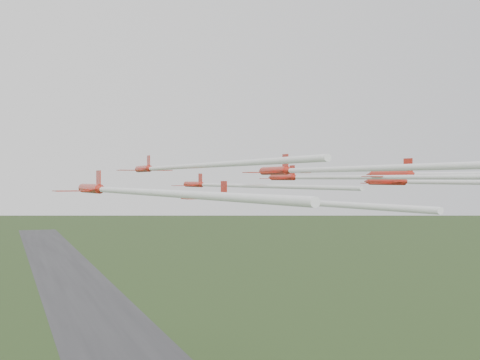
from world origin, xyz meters
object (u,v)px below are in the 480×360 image
object	(u,v)px
jet_row3_left	(122,191)
jet_row3_mid	(309,170)
jet_row3_right	(426,182)
jet_lead	(226,185)
jet_row4_left	(249,199)
jet_row4_right	(452,174)
jet_row2_right	(328,177)
jet_row2_left	(174,167)

from	to	relation	value
jet_row3_left	jet_row3_mid	distance (m)	24.80
jet_row3_left	jet_row3_right	size ratio (longest dim) A/B	1.32
jet_lead	jet_row3_mid	world-z (taller)	jet_row3_mid
jet_lead	jet_row3_left	world-z (taller)	jet_row3_left
jet_row3_right	jet_row4_left	world-z (taller)	jet_row3_right
jet_row4_left	jet_row4_right	world-z (taller)	jet_row4_right
jet_row2_right	jet_row3_left	world-z (taller)	jet_row2_right
jet_lead	jet_row3_right	world-z (taller)	jet_row3_right
jet_row2_right	jet_row3_left	xyz separation A→B (m)	(-32.79, -14.25, -1.52)
jet_lead	jet_row2_left	distance (m)	18.83
jet_row3_left	jet_row3_right	bearing A→B (deg)	3.11
jet_lead	jet_row3_mid	bearing A→B (deg)	-86.25
jet_row2_right	jet_row3_right	distance (m)	14.00
jet_row2_right	jet_row4_left	xyz separation A→B (m)	(-20.38, -21.24, -2.36)
jet_row3_right	jet_row4_left	distance (m)	35.58
jet_row3_right	jet_row4_left	size ratio (longest dim) A/B	1.05
jet_lead	jet_row3_mid	distance (m)	23.26
jet_lead	jet_row4_left	xyz separation A→B (m)	(-8.60, -33.33, -1.13)
jet_row2_left	jet_row2_right	xyz separation A→B (m)	(23.87, 2.12, -1.32)
jet_row2_right	jet_row2_left	bearing A→B (deg)	-178.55
jet_row2_left	jet_lead	bearing A→B (deg)	48.60
jet_row2_left	jet_row3_right	xyz separation A→B (m)	(36.02, -4.81, -1.99)
jet_row3_right	jet_row2_right	bearing A→B (deg)	146.20
jet_row2_left	jet_row3_mid	bearing A→B (deg)	-30.28
jet_lead	jet_row3_mid	size ratio (longest dim) A/B	1.08
jet_lead	jet_row3_right	xyz separation A→B (m)	(23.92, -19.01, 0.57)
jet_row3_left	jet_row4_right	size ratio (longest dim) A/B	1.19
jet_row2_left	jet_row3_mid	world-z (taller)	jet_row2_left
jet_row2_left	jet_row4_left	bearing A→B (deg)	-80.65
jet_row2_left	jet_row3_mid	size ratio (longest dim) A/B	1.26
jet_row2_right	jet_row4_right	size ratio (longest dim) A/B	1.12
jet_row3_right	jet_row2_left	bearing A→B (deg)	168.30
jet_lead	jet_row4_left	distance (m)	34.44
jet_row3_left	jet_row3_right	xyz separation A→B (m)	(44.94, 7.32, 0.85)
jet_row2_left	jet_row3_right	world-z (taller)	jet_row2_left
jet_row4_left	jet_row4_right	bearing A→B (deg)	-11.72
jet_row2_left	jet_row4_right	bearing A→B (deg)	-38.81
jet_row2_left	jet_row3_left	bearing A→B (deg)	-127.33
jet_row4_left	jet_row2_right	bearing A→B (deg)	40.16
jet_lead	jet_row2_right	bearing A→B (deg)	-50.50
jet_row3_right	jet_row4_left	xyz separation A→B (m)	(-32.53, -14.31, -1.69)
jet_row3_mid	jet_row4_right	distance (m)	17.74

